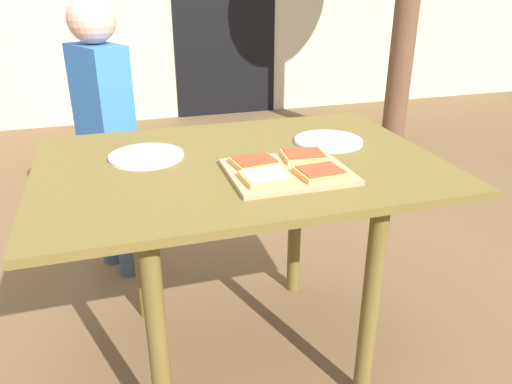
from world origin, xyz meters
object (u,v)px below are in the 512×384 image
Objects in this scene: dining_table at (240,192)px; pizza_slice_near_left at (265,177)px; pizza_slice_near_right at (320,172)px; child_left at (105,122)px; plate_white_left at (146,156)px; cutting_board at (288,172)px; pizza_slice_far_left at (255,162)px; pizza_slice_far_right at (304,155)px; plate_white_right at (328,141)px.

pizza_slice_near_left is (0.02, -0.19, 0.12)m from dining_table.
pizza_slice_near_right is 1.03m from child_left.
plate_white_left is 0.58m from child_left.
cutting_board is 0.09m from pizza_slice_near_right.
pizza_slice_far_left is (0.02, -0.08, 0.12)m from dining_table.
cutting_board is at bearing -136.78° from pizza_slice_far_right.
pizza_slice_far_left is 0.34m from plate_white_left.
pizza_slice_near_right is 0.32m from plate_white_right.
plate_white_left is at bearing 146.58° from pizza_slice_far_left.
pizza_slice_near_left is (-0.15, -0.12, 0.00)m from pizza_slice_far_right.
cutting_board is at bearing 33.32° from pizza_slice_near_left.
pizza_slice_far_right is 0.20m from pizza_slice_near_left.
pizza_slice_near_left reaches higher than cutting_board.
pizza_slice_far_left is at bearing -73.48° from dining_table.
child_left reaches higher than plate_white_left.
pizza_slice_far_right is at bearing -21.99° from plate_white_left.
pizza_slice_far_left reaches higher than plate_white_left.
pizza_slice_near_right is (0.17, -0.20, 0.12)m from dining_table.
dining_table is at bearing 95.45° from pizza_slice_near_left.
plate_white_right is at bearing 28.45° from pizza_slice_far_left.
plate_white_right is (0.15, 0.28, -0.02)m from pizza_slice_near_right.
pizza_slice_near_right is 0.58× the size of plate_white_right.
pizza_slice_far_right is (0.17, -0.07, 0.12)m from dining_table.
dining_table is 8.78× the size of pizza_slice_far_left.
pizza_slice_far_left is at bearing 142.70° from cutting_board.
pizza_slice_far_right is at bearing -134.32° from plate_white_right.
child_left reaches higher than pizza_slice_near_right.
pizza_slice_far_right is 0.46m from plate_white_left.
pizza_slice_near_left and pizza_slice_near_right have the same top height.
dining_table is 0.35m from plate_white_right.
plate_white_right is (0.15, 0.15, -0.02)m from pizza_slice_far_right.
child_left reaches higher than plate_white_right.
pizza_slice_far_right reaches higher than cutting_board.
dining_table is 0.22m from pizza_slice_far_right.
pizza_slice_far_left is at bearing 139.23° from pizza_slice_near_right.
pizza_slice_far_right is 0.21m from plate_white_right.
plate_white_left reaches higher than dining_table.
cutting_board is 2.53× the size of pizza_slice_far_right.
dining_table is 5.25× the size of plate_white_right.
pizza_slice_near_left is 0.40m from plate_white_left.
plate_white_right and plate_white_left have the same top height.
pizza_slice_near_left is 0.57× the size of plate_white_right.
child_left is at bearing 101.10° from plate_white_left.
pizza_slice_near_right is at bearing -44.34° from cutting_board.
plate_white_right is 0.19× the size of child_left.
pizza_slice_near_left is 0.11× the size of child_left.
pizza_slice_far_right is 1.02× the size of pizza_slice_near_left.
dining_table is at bearing 159.13° from pizza_slice_far_right.
cutting_board is (0.10, -0.14, 0.11)m from dining_table.
plate_white_left is at bearing 177.55° from plate_white_right.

